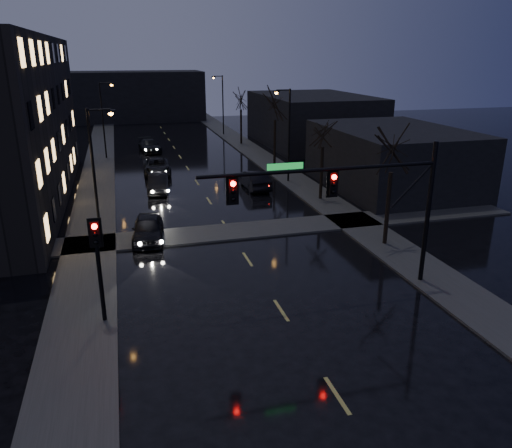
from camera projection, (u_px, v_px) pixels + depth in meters
ground at (365, 438)px, 14.73m from camera, size 160.00×160.00×0.00m
sidewalk_left at (97, 180)px, 44.54m from camera, size 3.00×140.00×0.12m
sidewalk_right at (278, 169)px, 48.78m from camera, size 3.00×140.00×0.12m
sidewalk_cross at (230, 232)px, 31.60m from camera, size 40.00×3.00×0.12m
commercial_right_near at (392, 158)px, 41.52m from camera, size 10.00×14.00×5.00m
commercial_right_far at (312, 120)px, 61.81m from camera, size 12.00×18.00×6.00m
far_block at (136, 96)px, 83.89m from camera, size 22.00×10.00×8.00m
signal_mast at (358, 192)px, 22.33m from camera, size 11.11×0.41×7.00m
signal_pole_left at (98, 256)px, 20.10m from camera, size 0.35×0.41×4.53m
tree_near at (394, 140)px, 27.59m from camera, size 3.52×3.52×8.08m
tree_mid_a at (324, 124)px, 36.85m from camera, size 3.30×3.30×7.58m
tree_mid_b at (275, 100)px, 47.55m from camera, size 3.74×3.74×8.59m
tree_far at (241, 95)px, 60.50m from camera, size 3.43×3.43×7.88m
streetlight_l_near at (97, 167)px, 27.73m from camera, size 1.53×0.28×8.00m
streetlight_l_far at (104, 114)px, 52.37m from camera, size 1.53×0.28×8.00m
streetlight_r_mid at (287, 128)px, 42.46m from camera, size 1.53×0.28×8.00m
streetlight_r_far at (221, 100)px, 68.02m from camera, size 1.53×0.28×8.00m
oncoming_car_a at (148, 228)px, 30.07m from camera, size 2.26×4.65×1.53m
oncoming_car_b at (158, 184)px, 40.61m from camera, size 2.01×4.47×1.42m
oncoming_car_c at (157, 166)px, 46.87m from camera, size 2.54×5.29×1.45m
oncoming_car_d at (150, 146)px, 57.42m from camera, size 2.67×5.23×1.45m
lead_car at (254, 180)px, 41.67m from camera, size 1.78×4.79×1.56m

